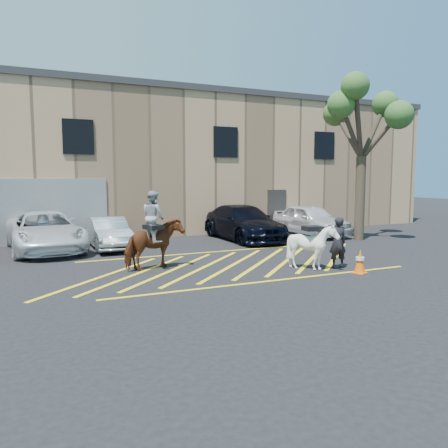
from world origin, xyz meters
name	(u,v)px	position (x,y,z in m)	size (l,w,h in m)	color
ground	(230,263)	(0.00, 0.00, 0.00)	(90.00, 90.00, 0.00)	black
car_white_pickup	(45,232)	(-5.55, 5.11, 0.76)	(2.54, 5.50, 1.53)	white
car_silver_sedan	(109,233)	(-3.19, 4.73, 0.63)	(1.33, 3.83, 1.26)	#9BA3A9
car_blue_suv	(243,223)	(2.90, 4.79, 0.78)	(2.20, 5.40, 1.57)	black
car_white_suv	(310,220)	(6.58, 4.74, 0.77)	(1.81, 4.49, 1.53)	white
handler	(338,243)	(2.74, -2.13, 0.81)	(0.59, 0.39, 1.63)	black
warehouse	(142,163)	(-0.01, 11.99, 3.65)	(32.42, 10.20, 7.30)	tan
hatching_zone	(234,264)	(0.00, -0.30, 0.01)	(12.60, 5.12, 0.01)	yellow
mounted_bay	(154,238)	(-2.59, 0.06, 0.99)	(2.03, 1.40, 2.45)	maroon
saddled_white	(312,246)	(1.87, -2.02, 0.73)	(1.30, 1.43, 1.45)	white
traffic_cone	(360,261)	(2.88, -3.01, 0.37)	(0.49, 0.49, 0.73)	orange
tree	(363,113)	(7.68, 2.51, 5.69)	(3.99, 4.37, 7.31)	#4E412F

